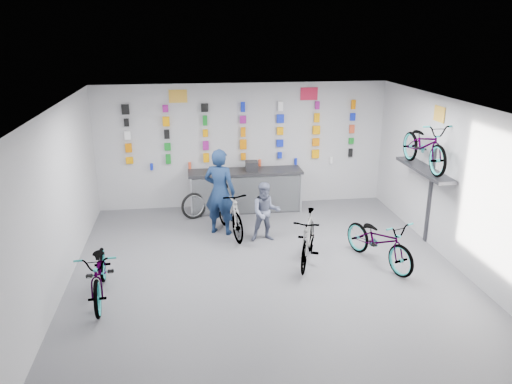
{
  "coord_description": "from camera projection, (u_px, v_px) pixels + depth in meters",
  "views": [
    {
      "loc": [
        -1.35,
        -7.76,
        4.24
      ],
      "look_at": [
        -0.05,
        1.4,
        1.17
      ],
      "focal_mm": 35.0,
      "sensor_mm": 36.0,
      "label": 1
    }
  ],
  "objects": [
    {
      "name": "ceiling",
      "position": [
        271.0,
        109.0,
        7.86
      ],
      "size": [
        8.0,
        8.0,
        0.0
      ],
      "primitive_type": "plane",
      "rotation": [
        3.14,
        0.0,
        0.0
      ],
      "color": "white",
      "rests_on": "wall_back"
    },
    {
      "name": "bike_center",
      "position": [
        308.0,
        238.0,
        9.31
      ],
      "size": [
        1.02,
        1.69,
        0.98
      ],
      "primitive_type": "imported",
      "rotation": [
        0.0,
        0.0,
        -0.37
      ],
      "color": "gray",
      "rests_on": "floor"
    },
    {
      "name": "clerk",
      "position": [
        220.0,
        192.0,
        10.51
      ],
      "size": [
        0.8,
        0.69,
        1.86
      ],
      "primitive_type": "imported",
      "rotation": [
        0.0,
        0.0,
        2.71
      ],
      "color": "#122446",
      "rests_on": "floor"
    },
    {
      "name": "bike_wall",
      "position": [
        425.0,
        145.0,
        9.72
      ],
      "size": [
        0.63,
        1.8,
        0.95
      ],
      "primitive_type": "imported",
      "color": "gray",
      "rests_on": "wall_bracket"
    },
    {
      "name": "wall_back",
      "position": [
        243.0,
        146.0,
        12.09
      ],
      "size": [
        7.0,
        0.0,
        7.0
      ],
      "primitive_type": "plane",
      "rotation": [
        1.57,
        0.0,
        0.0
      ],
      "color": "silver",
      "rests_on": "floor"
    },
    {
      "name": "wall_right",
      "position": [
        466.0,
        190.0,
        8.8
      ],
      "size": [
        0.0,
        8.0,
        8.0
      ],
      "primitive_type": "plane",
      "rotation": [
        1.57,
        0.0,
        -1.57
      ],
      "color": "silver",
      "rests_on": "floor"
    },
    {
      "name": "sign_side",
      "position": [
        439.0,
        114.0,
        9.56
      ],
      "size": [
        0.02,
        0.4,
        0.3
      ],
      "primitive_type": "cube",
      "color": "gold",
      "rests_on": "wall_right"
    },
    {
      "name": "sign_left",
      "position": [
        178.0,
        96.0,
        11.49
      ],
      "size": [
        0.42,
        0.02,
        0.3
      ],
      "primitive_type": "cube",
      "color": "gold",
      "rests_on": "wall_back"
    },
    {
      "name": "spare_wheel",
      "position": [
        194.0,
        206.0,
        11.52
      ],
      "size": [
        0.62,
        0.36,
        0.62
      ],
      "rotation": [
        0.0,
        0.0,
        0.4
      ],
      "color": "black",
      "rests_on": "floor"
    },
    {
      "name": "bike_service",
      "position": [
        230.0,
        211.0,
        10.59
      ],
      "size": [
        0.84,
        1.79,
        1.04
      ],
      "primitive_type": "imported",
      "rotation": [
        0.0,
        0.0,
        0.22
      ],
      "color": "gray",
      "rests_on": "floor"
    },
    {
      "name": "counter",
      "position": [
        245.0,
        191.0,
        11.98
      ],
      "size": [
        2.7,
        0.66,
        1.0
      ],
      "color": "black",
      "rests_on": "floor"
    },
    {
      "name": "merch_wall",
      "position": [
        241.0,
        134.0,
        11.92
      ],
      "size": [
        5.55,
        0.08,
        1.57
      ],
      "color": "#FF9E00",
      "rests_on": "wall_back"
    },
    {
      "name": "bike_right",
      "position": [
        379.0,
        240.0,
        9.26
      ],
      "size": [
        1.21,
        1.88,
        0.93
      ],
      "primitive_type": "imported",
      "rotation": [
        0.0,
        0.0,
        0.36
      ],
      "color": "gray",
      "rests_on": "floor"
    },
    {
      "name": "bike_left",
      "position": [
        100.0,
        272.0,
        8.08
      ],
      "size": [
        0.77,
        1.82,
        0.93
      ],
      "primitive_type": "imported",
      "rotation": [
        0.0,
        0.0,
        0.09
      ],
      "color": "gray",
      "rests_on": "floor"
    },
    {
      "name": "register",
      "position": [
        252.0,
        166.0,
        11.81
      ],
      "size": [
        0.29,
        0.31,
        0.22
      ],
      "primitive_type": "cube",
      "rotation": [
        0.0,
        0.0,
        -0.04
      ],
      "color": "black",
      "rests_on": "counter"
    },
    {
      "name": "sign_right",
      "position": [
        309.0,
        94.0,
        11.9
      ],
      "size": [
        0.42,
        0.02,
        0.3
      ],
      "primitive_type": "cube",
      "color": "#C21B3B",
      "rests_on": "wall_back"
    },
    {
      "name": "customer",
      "position": [
        266.0,
        212.0,
        10.23
      ],
      "size": [
        0.61,
        0.48,
        1.25
      ],
      "primitive_type": "imported",
      "rotation": [
        0.0,
        0.0,
        -0.01
      ],
      "color": "slate",
      "rests_on": "floor"
    },
    {
      "name": "wall_bracket",
      "position": [
        425.0,
        174.0,
        9.91
      ],
      "size": [
        0.39,
        1.9,
        2.0
      ],
      "color": "#333338",
      "rests_on": "wall_right"
    },
    {
      "name": "wall_front",
      "position": [
        344.0,
        341.0,
        4.57
      ],
      "size": [
        7.0,
        0.0,
        7.0
      ],
      "primitive_type": "plane",
      "rotation": [
        -1.57,
        0.0,
        0.0
      ],
      "color": "silver",
      "rests_on": "floor"
    },
    {
      "name": "wall_left",
      "position": [
        52.0,
        209.0,
        7.86
      ],
      "size": [
        0.0,
        8.0,
        8.0
      ],
      "primitive_type": "plane",
      "rotation": [
        1.57,
        0.0,
        1.57
      ],
      "color": "silver",
      "rests_on": "floor"
    },
    {
      "name": "floor",
      "position": [
        270.0,
        279.0,
        8.8
      ],
      "size": [
        8.0,
        8.0,
        0.0
      ],
      "primitive_type": "plane",
      "color": "#505055",
      "rests_on": "ground"
    }
  ]
}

